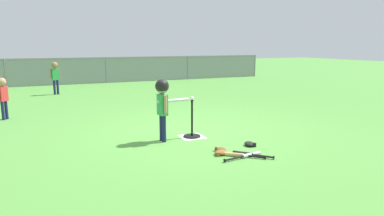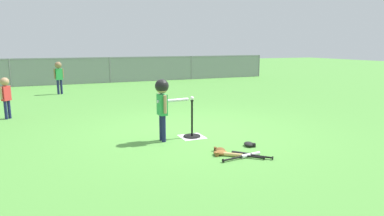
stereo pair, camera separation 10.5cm
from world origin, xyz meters
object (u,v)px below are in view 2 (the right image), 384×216
spare_bat_wood (236,155)px  glove_by_plate (249,144)px  batter_child (163,97)px  fielder_deep_center (59,73)px  batting_tee (192,131)px  fielder_near_left (6,92)px  spare_bat_silver (247,156)px  glove_tossed_aside (220,153)px  baseball_on_tee (192,98)px  spare_bat_black (246,154)px  glove_near_bats (220,150)px

spare_bat_wood → glove_by_plate: (0.49, 0.40, 0.01)m
batter_child → fielder_deep_center: (-1.47, 6.95, -0.07)m
batting_tee → fielder_near_left: 4.59m
spare_bat_silver → glove_tossed_aside: (-0.32, 0.27, 0.01)m
baseball_on_tee → fielder_deep_center: (-2.05, 6.91, -0.01)m
spare_bat_black → glove_near_bats: (-0.28, 0.33, 0.01)m
baseball_on_tee → spare_bat_silver: (0.31, -1.41, -0.70)m
glove_tossed_aside → glove_by_plate: bearing=18.1°
batting_tee → batter_child: size_ratio=0.63×
fielder_near_left → glove_near_bats: bearing=-50.8°
glove_by_plate → fielder_near_left: bearing=134.6°
baseball_on_tee → spare_bat_silver: 1.60m
fielder_deep_center → fielder_near_left: fielder_deep_center is taller
baseball_on_tee → spare_bat_black: (0.33, -1.35, -0.70)m
batter_child → spare_bat_wood: 1.67m
spare_bat_silver → glove_tossed_aside: bearing=139.9°
fielder_near_left → spare_bat_wood: fielder_near_left is taller
spare_bat_silver → spare_bat_black: 0.06m
baseball_on_tee → glove_near_bats: (0.05, -1.02, -0.70)m
spare_bat_wood → spare_bat_black: size_ratio=1.06×
batter_child → glove_tossed_aside: (0.57, -1.10, -0.76)m
glove_near_bats → glove_tossed_aside: size_ratio=1.01×
glove_near_bats → baseball_on_tee: bearing=93.0°
spare_bat_wood → glove_near_bats: size_ratio=2.08×
glove_by_plate → glove_tossed_aside: (-0.67, -0.22, 0.00)m
batting_tee → fielder_near_left: bearing=136.8°
batting_tee → baseball_on_tee: 0.62m
fielder_near_left → spare_bat_black: 5.81m
spare_bat_black → glove_near_bats: bearing=129.7°
glove_by_plate → spare_bat_wood: bearing=-140.4°
fielder_deep_center → fielder_near_left: size_ratio=1.16×
fielder_deep_center → spare_bat_black: fielder_deep_center is taller
batting_tee → fielder_near_left: fielder_near_left is taller
batter_child → fielder_near_left: batter_child is taller
baseball_on_tee → glove_tossed_aside: bearing=-90.4°
batting_tee → baseball_on_tee: size_ratio=9.40×
baseball_on_tee → spare_bat_silver: size_ratio=0.11×
fielder_deep_center → glove_near_bats: 8.23m
batting_tee → batter_child: batter_child is taller
spare_bat_black → baseball_on_tee: bearing=103.8°
batter_child → fielder_near_left: (-2.74, 3.17, -0.17)m
baseball_on_tee → spare_bat_wood: 1.51m
batting_tee → glove_by_plate: (0.66, -0.92, -0.08)m
baseball_on_tee → fielder_near_left: 4.56m
spare_bat_silver → spare_bat_black: bearing=67.7°
spare_bat_silver → glove_by_plate: bearing=54.0°
batting_tee → fielder_deep_center: fielder_deep_center is taller
spare_bat_silver → glove_tossed_aside: size_ratio=2.71×
spare_bat_wood → spare_bat_black: bearing=-11.0°
batting_tee → spare_bat_silver: size_ratio=1.00×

